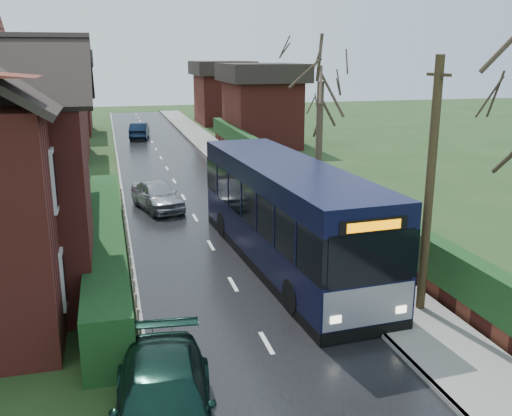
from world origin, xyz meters
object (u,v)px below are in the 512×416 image
object	(u,v)px
telegraph_pole	(430,189)
bus	(286,216)
car_silver	(157,195)
car_green	(164,405)
bus_stop_sign	(290,195)

from	to	relation	value
telegraph_pole	bus	bearing A→B (deg)	113.23
car_silver	bus	bearing A→B (deg)	-81.65
car_silver	car_green	world-z (taller)	car_green
car_green	telegraph_pole	xyz separation A→B (m)	(7.70, 3.74, 2.94)
bus_stop_sign	bus	bearing A→B (deg)	-129.55
bus	bus_stop_sign	bearing A→B (deg)	65.67
bus	car_green	xyz separation A→B (m)	(-5.10, -8.39, -1.09)
car_silver	bus_stop_sign	xyz separation A→B (m)	(4.70, -6.00, 1.14)
car_green	bus_stop_sign	world-z (taller)	bus_stop_sign
bus	car_silver	size ratio (longest dim) A/B	2.97
car_silver	telegraph_pole	world-z (taller)	telegraph_pole
bus	car_green	distance (m)	9.88
car_silver	bus_stop_sign	size ratio (longest dim) A/B	1.45
car_silver	telegraph_pole	distance (m)	15.01
car_silver	bus_stop_sign	world-z (taller)	bus_stop_sign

